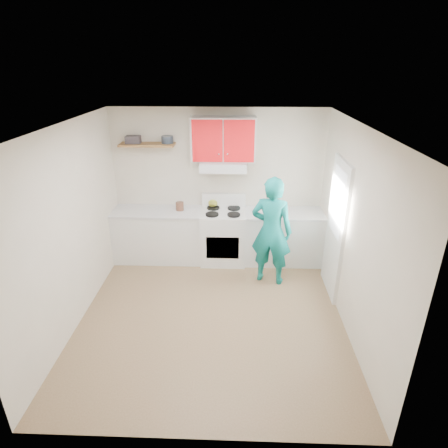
{
  "coord_description": "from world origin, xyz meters",
  "views": [
    {
      "loc": [
        0.33,
        -4.29,
        3.29
      ],
      "look_at": [
        0.15,
        0.55,
        1.15
      ],
      "focal_mm": 29.86,
      "sensor_mm": 36.0,
      "label": 1
    }
  ],
  "objects_px": {
    "tin": "(167,140)",
    "crock": "(180,207)",
    "kettle": "(213,203)",
    "person": "(271,231)",
    "stove": "(223,236)"
  },
  "relations": [
    {
      "from": "kettle",
      "to": "tin",
      "type": "bearing_deg",
      "value": -173.67
    },
    {
      "from": "tin",
      "to": "crock",
      "type": "height_order",
      "value": "tin"
    },
    {
      "from": "stove",
      "to": "tin",
      "type": "bearing_deg",
      "value": 167.21
    },
    {
      "from": "stove",
      "to": "tin",
      "type": "height_order",
      "value": "tin"
    },
    {
      "from": "kettle",
      "to": "crock",
      "type": "xyz_separation_m",
      "value": [
        -0.56,
        -0.17,
        -0.01
      ]
    },
    {
      "from": "tin",
      "to": "person",
      "type": "height_order",
      "value": "tin"
    },
    {
      "from": "stove",
      "to": "crock",
      "type": "xyz_separation_m",
      "value": [
        -0.75,
        0.06,
        0.52
      ]
    },
    {
      "from": "stove",
      "to": "person",
      "type": "relative_size",
      "value": 0.53
    },
    {
      "from": "tin",
      "to": "person",
      "type": "distance_m",
      "value": 2.25
    },
    {
      "from": "crock",
      "to": "person",
      "type": "relative_size",
      "value": 0.09
    },
    {
      "from": "tin",
      "to": "crock",
      "type": "distance_m",
      "value": 1.14
    },
    {
      "from": "crock",
      "to": "person",
      "type": "distance_m",
      "value": 1.68
    },
    {
      "from": "tin",
      "to": "kettle",
      "type": "height_order",
      "value": "tin"
    },
    {
      "from": "kettle",
      "to": "crock",
      "type": "height_order",
      "value": "crock"
    },
    {
      "from": "crock",
      "to": "tin",
      "type": "bearing_deg",
      "value": 139.33
    }
  ]
}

